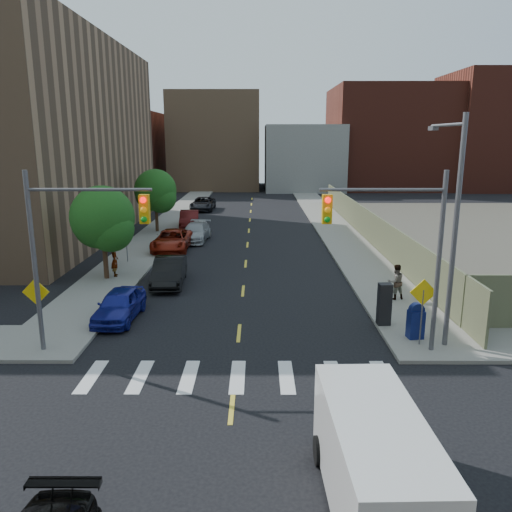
{
  "coord_description": "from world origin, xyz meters",
  "views": [
    {
      "loc": [
        0.8,
        -11.91,
        8.12
      ],
      "look_at": [
        0.71,
        13.81,
        2.0
      ],
      "focal_mm": 35.0,
      "sensor_mm": 36.0,
      "label": 1
    }
  ],
  "objects_px": {
    "payphone": "(384,304)",
    "parked_car_black": "(169,271)",
    "parked_car_white": "(200,227)",
    "cargo_van": "(373,457)",
    "parked_car_maroon": "(189,219)",
    "pedestrian_east": "(396,282)",
    "pedestrian_west": "(115,261)",
    "parked_car_blue": "(120,305)",
    "mailbox": "(416,321)",
    "parked_car_silver": "(196,232)",
    "parked_car_grey": "(203,204)",
    "parked_car_red": "(172,240)"
  },
  "relations": [
    {
      "from": "parked_car_red",
      "to": "parked_car_silver",
      "type": "relative_size",
      "value": 1.1
    },
    {
      "from": "parked_car_black",
      "to": "mailbox",
      "type": "height_order",
      "value": "mailbox"
    },
    {
      "from": "parked_car_blue",
      "to": "cargo_van",
      "type": "bearing_deg",
      "value": -50.37
    },
    {
      "from": "parked_car_blue",
      "to": "pedestrian_east",
      "type": "distance_m",
      "value": 13.5
    },
    {
      "from": "parked_car_grey",
      "to": "parked_car_silver",
      "type": "bearing_deg",
      "value": -83.79
    },
    {
      "from": "parked_car_blue",
      "to": "parked_car_silver",
      "type": "relative_size",
      "value": 0.83
    },
    {
      "from": "parked_car_silver",
      "to": "cargo_van",
      "type": "height_order",
      "value": "cargo_van"
    },
    {
      "from": "parked_car_blue",
      "to": "parked_car_maroon",
      "type": "xyz_separation_m",
      "value": [
        0.0,
        23.84,
        0.09
      ]
    },
    {
      "from": "parked_car_red",
      "to": "parked_car_silver",
      "type": "bearing_deg",
      "value": 69.83
    },
    {
      "from": "parked_car_maroon",
      "to": "parked_car_grey",
      "type": "bearing_deg",
      "value": 84.49
    },
    {
      "from": "parked_car_red",
      "to": "mailbox",
      "type": "height_order",
      "value": "mailbox"
    },
    {
      "from": "parked_car_silver",
      "to": "parked_car_maroon",
      "type": "xyz_separation_m",
      "value": [
        -1.3,
        6.06,
        0.08
      ]
    },
    {
      "from": "parked_car_black",
      "to": "payphone",
      "type": "relative_size",
      "value": 2.53
    },
    {
      "from": "parked_car_black",
      "to": "parked_car_grey",
      "type": "height_order",
      "value": "parked_car_black"
    },
    {
      "from": "parked_car_blue",
      "to": "mailbox",
      "type": "distance_m",
      "value": 12.95
    },
    {
      "from": "pedestrian_east",
      "to": "parked_car_white",
      "type": "bearing_deg",
      "value": -71.31
    },
    {
      "from": "parked_car_white",
      "to": "payphone",
      "type": "bearing_deg",
      "value": -69.85
    },
    {
      "from": "parked_car_black",
      "to": "parked_car_silver",
      "type": "relative_size",
      "value": 0.95
    },
    {
      "from": "parked_car_white",
      "to": "cargo_van",
      "type": "relative_size",
      "value": 0.72
    },
    {
      "from": "mailbox",
      "to": "parked_car_black",
      "type": "bearing_deg",
      "value": 136.83
    },
    {
      "from": "pedestrian_east",
      "to": "payphone",
      "type": "bearing_deg",
      "value": 53.21
    },
    {
      "from": "parked_car_white",
      "to": "parked_car_red",
      "type": "bearing_deg",
      "value": -106.98
    },
    {
      "from": "parked_car_grey",
      "to": "pedestrian_east",
      "type": "height_order",
      "value": "pedestrian_east"
    },
    {
      "from": "parked_car_blue",
      "to": "parked_car_black",
      "type": "distance_m",
      "value": 5.73
    },
    {
      "from": "parked_car_black",
      "to": "pedestrian_east",
      "type": "relative_size",
      "value": 2.6
    },
    {
      "from": "parked_car_black",
      "to": "payphone",
      "type": "xyz_separation_m",
      "value": [
        10.5,
        -6.54,
        0.3
      ]
    },
    {
      "from": "payphone",
      "to": "pedestrian_east",
      "type": "distance_m",
      "value": 3.82
    },
    {
      "from": "parked_car_white",
      "to": "parked_car_grey",
      "type": "bearing_deg",
      "value": 89.56
    },
    {
      "from": "mailbox",
      "to": "pedestrian_west",
      "type": "height_order",
      "value": "pedestrian_west"
    },
    {
      "from": "cargo_van",
      "to": "parked_car_silver",
      "type": "bearing_deg",
      "value": 102.88
    },
    {
      "from": "parked_car_blue",
      "to": "payphone",
      "type": "bearing_deg",
      "value": -1.89
    },
    {
      "from": "parked_car_maroon",
      "to": "pedestrian_west",
      "type": "distance_m",
      "value": 17.12
    },
    {
      "from": "parked_car_blue",
      "to": "parked_car_white",
      "type": "xyz_separation_m",
      "value": [
        1.3,
        20.82,
        -0.07
      ]
    },
    {
      "from": "parked_car_white",
      "to": "pedestrian_east",
      "type": "xyz_separation_m",
      "value": [
        11.95,
        -18.24,
        0.42
      ]
    },
    {
      "from": "cargo_van",
      "to": "mailbox",
      "type": "bearing_deg",
      "value": 66.13
    },
    {
      "from": "parked_car_black",
      "to": "parked_car_grey",
      "type": "distance_m",
      "value": 29.72
    },
    {
      "from": "pedestrian_west",
      "to": "payphone",
      "type": "bearing_deg",
      "value": -134.41
    },
    {
      "from": "parked_car_black",
      "to": "parked_car_maroon",
      "type": "relative_size",
      "value": 0.97
    },
    {
      "from": "cargo_van",
      "to": "mailbox",
      "type": "xyz_separation_m",
      "value": [
        3.85,
        9.33,
        -0.35
      ]
    },
    {
      "from": "parked_car_red",
      "to": "parked_car_grey",
      "type": "bearing_deg",
      "value": 90.72
    },
    {
      "from": "parked_car_red",
      "to": "mailbox",
      "type": "distance_m",
      "value": 21.11
    },
    {
      "from": "parked_car_blue",
      "to": "pedestrian_west",
      "type": "bearing_deg",
      "value": 109.92
    },
    {
      "from": "mailbox",
      "to": "parked_car_maroon",
      "type": "bearing_deg",
      "value": 107.84
    },
    {
      "from": "mailbox",
      "to": "pedestrian_east",
      "type": "distance_m",
      "value": 5.09
    },
    {
      "from": "parked_car_blue",
      "to": "parked_car_grey",
      "type": "distance_m",
      "value": 35.27
    },
    {
      "from": "parked_car_silver",
      "to": "pedestrian_west",
      "type": "bearing_deg",
      "value": -102.81
    },
    {
      "from": "parked_car_maroon",
      "to": "payphone",
      "type": "xyz_separation_m",
      "value": [
        11.8,
        -24.8,
        0.28
      ]
    },
    {
      "from": "payphone",
      "to": "parked_car_black",
      "type": "bearing_deg",
      "value": 145.28
    },
    {
      "from": "parked_car_black",
      "to": "pedestrian_east",
      "type": "distance_m",
      "value": 12.32
    },
    {
      "from": "parked_car_maroon",
      "to": "mailbox",
      "type": "relative_size",
      "value": 3.22
    }
  ]
}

